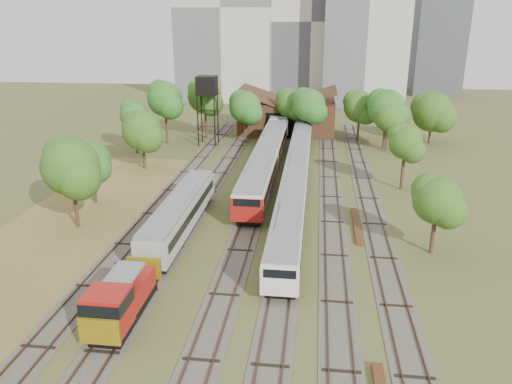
# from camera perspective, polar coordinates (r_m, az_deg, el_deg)

# --- Properties ---
(ground) EXTENTS (240.00, 240.00, 0.00)m
(ground) POSITION_cam_1_polar(r_m,az_deg,el_deg) (33.50, -1.20, -14.72)
(ground) COLOR #475123
(ground) RESTS_ON ground
(dry_grass_patch) EXTENTS (14.00, 60.00, 0.04)m
(dry_grass_patch) POSITION_cam_1_polar(r_m,az_deg,el_deg) (45.77, -22.72, -6.47)
(dry_grass_patch) COLOR brown
(dry_grass_patch) RESTS_ON ground
(tracks) EXTENTS (24.60, 80.00, 0.19)m
(tracks) POSITION_cam_1_polar(r_m,az_deg,el_deg) (55.91, 1.75, -0.28)
(tracks) COLOR #4C473D
(tracks) RESTS_ON ground
(railcar_red_set) EXTENTS (3.03, 34.58, 3.75)m
(railcar_red_set) POSITION_cam_1_polar(r_m,az_deg,el_deg) (62.17, 1.15, 3.62)
(railcar_red_set) COLOR black
(railcar_red_set) RESTS_ON ground
(railcar_green_set) EXTENTS (2.71, 52.08, 3.34)m
(railcar_green_set) POSITION_cam_1_polar(r_m,az_deg,el_deg) (58.36, 4.68, 2.29)
(railcar_green_set) COLOR black
(railcar_green_set) RESTS_ON ground
(railcar_rear) EXTENTS (3.09, 16.08, 3.82)m
(railcar_rear) POSITION_cam_1_polar(r_m,az_deg,el_deg) (88.61, 2.98, 8.35)
(railcar_rear) COLOR black
(railcar_rear) RESTS_ON ground
(shunter_locomotive) EXTENTS (2.53, 8.10, 3.32)m
(shunter_locomotive) POSITION_cam_1_polar(r_m,az_deg,el_deg) (33.79, -15.33, -12.01)
(shunter_locomotive) COLOR black
(shunter_locomotive) RESTS_ON ground
(old_grey_coach) EXTENTS (2.68, 18.00, 3.31)m
(old_grey_coach) POSITION_cam_1_polar(r_m,az_deg,el_deg) (46.26, -8.63, -2.43)
(old_grey_coach) COLOR black
(old_grey_coach) RESTS_ON ground
(water_tower) EXTENTS (3.04, 3.04, 10.52)m
(water_tower) POSITION_cam_1_polar(r_m,az_deg,el_deg) (77.46, -5.63, 11.84)
(water_tower) COLOR black
(water_tower) RESTS_ON ground
(rail_pile_far) EXTENTS (0.53, 8.53, 0.28)m
(rail_pile_far) POSITION_cam_1_polar(r_m,az_deg,el_deg) (48.37, 11.39, -3.75)
(rail_pile_far) COLOR #583119
(rail_pile_far) RESTS_ON ground
(maintenance_shed) EXTENTS (16.45, 11.55, 7.58)m
(maintenance_shed) POSITION_cam_1_polar(r_m,az_deg,el_deg) (87.06, 3.59, 8.74)
(maintenance_shed) COLOR #3B1F15
(maintenance_shed) RESTS_ON ground
(tree_band_left) EXTENTS (8.62, 54.60, 8.56)m
(tree_band_left) POSITION_cam_1_polar(r_m,az_deg,el_deg) (48.72, -21.95, 1.92)
(tree_band_left) COLOR #382616
(tree_band_left) RESTS_ON ground
(tree_band_far) EXTENTS (47.01, 11.09, 9.66)m
(tree_band_far) POSITION_cam_1_polar(r_m,az_deg,el_deg) (79.10, 5.98, 9.83)
(tree_band_far) COLOR #382616
(tree_band_far) RESTS_ON ground
(tree_band_right) EXTENTS (4.47, 38.77, 7.46)m
(tree_band_right) POSITION_cam_1_polar(r_m,az_deg,el_deg) (59.75, 16.67, 5.18)
(tree_band_right) COLOR #382616
(tree_band_right) RESTS_ON ground
(tower_left) EXTENTS (22.00, 16.00, 42.00)m
(tower_left) POSITION_cam_1_polar(r_m,az_deg,el_deg) (124.48, -3.43, 20.25)
(tower_left) COLOR #BCB7A4
(tower_left) RESTS_ON ground
(tower_centre) EXTENTS (20.00, 18.00, 36.00)m
(tower_centre) POSITION_cam_1_polar(r_m,az_deg,el_deg) (127.51, 6.41, 18.80)
(tower_centre) COLOR beige
(tower_centre) RESTS_ON ground
(tower_far_right) EXTENTS (12.00, 12.00, 28.00)m
(tower_far_right) POSITION_cam_1_polar(r_m,az_deg,el_deg) (140.79, 20.10, 16.21)
(tower_far_right) COLOR #45494E
(tower_far_right) RESTS_ON ground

